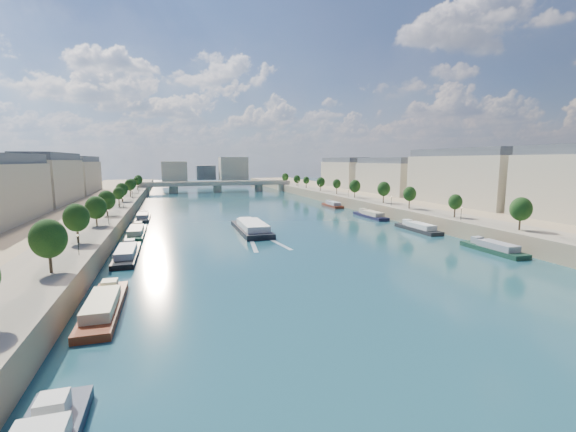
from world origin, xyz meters
TOP-DOWN VIEW (x-y plane):
  - ground at (0.00, 100.00)m, footprint 700.00×700.00m
  - quay_left at (-72.00, 100.00)m, footprint 44.00×520.00m
  - quay_right at (72.00, 100.00)m, footprint 44.00×520.00m
  - pave_left at (-57.00, 100.00)m, footprint 14.00×520.00m
  - pave_right at (57.00, 100.00)m, footprint 14.00×520.00m
  - trees_left at (-55.00, 102.00)m, footprint 4.80×268.80m
  - trees_right at (55.00, 110.00)m, footprint 4.80×268.80m
  - lamps_left at (-52.50, 90.00)m, footprint 0.36×200.36m
  - lamps_right at (52.50, 105.00)m, footprint 0.36×200.36m
  - buildings_left at (-85.00, 112.00)m, footprint 16.00×226.00m
  - buildings_right at (85.00, 112.00)m, footprint 16.00×226.00m
  - skyline at (3.19, 319.52)m, footprint 79.00×42.00m
  - bridge at (0.00, 241.23)m, footprint 112.00×12.00m
  - tour_barge at (-9.07, 71.78)m, footprint 9.00×31.18m
  - wake at (-9.07, 55.27)m, footprint 10.76×25.96m
  - moored_barges_left at (-45.50, 44.91)m, footprint 5.00×155.75m
  - moored_barges_right at (45.50, 55.58)m, footprint 5.00×160.25m

SIDE VIEW (x-z plane):
  - ground at x=0.00m, z-range 0.00..0.00m
  - wake at x=-9.07m, z-range 0.00..0.04m
  - moored_barges_left at x=-45.50m, z-range -0.96..2.64m
  - moored_barges_right at x=45.50m, z-range -0.96..2.64m
  - tour_barge at x=-9.07m, z-range -0.87..3.35m
  - quay_left at x=-72.00m, z-range 0.00..5.00m
  - quay_right at x=72.00m, z-range 0.00..5.00m
  - pave_left at x=-57.00m, z-range 5.00..5.10m
  - pave_right at x=57.00m, z-range 5.00..5.10m
  - bridge at x=0.00m, z-range 1.01..9.16m
  - lamps_left at x=-52.50m, z-range 5.64..9.92m
  - lamps_right at x=52.50m, z-range 5.64..9.92m
  - trees_left at x=-55.00m, z-range 6.35..14.61m
  - trees_right at x=55.00m, z-range 6.35..14.61m
  - skyline at x=3.19m, z-range 3.66..25.66m
  - buildings_left at x=-85.00m, z-range 4.85..28.05m
  - buildings_right at x=85.00m, z-range 4.85..28.05m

